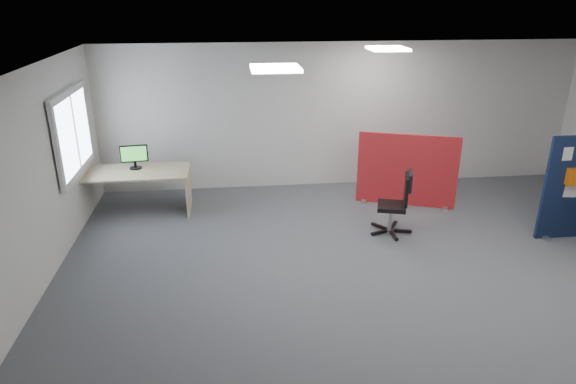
{
  "coord_description": "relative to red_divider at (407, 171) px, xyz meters",
  "views": [
    {
      "loc": [
        -2.05,
        -5.82,
        3.57
      ],
      "look_at": [
        -1.33,
        0.61,
        1.0
      ],
      "focal_mm": 32.0,
      "sensor_mm": 36.0,
      "label": 1
    }
  ],
  "objects": [
    {
      "name": "wall_back",
      "position": [
        -0.93,
        1.2,
        0.72
      ],
      "size": [
        9.0,
        0.02,
        2.7
      ],
      "primitive_type": "cube",
      "color": "silver",
      "rests_on": "floor"
    },
    {
      "name": "window",
      "position": [
        -5.37,
        -0.3,
        0.92
      ],
      "size": [
        0.06,
        1.7,
        1.3
      ],
      "color": "white",
      "rests_on": "wall_left"
    },
    {
      "name": "wall_front",
      "position": [
        -0.93,
        -5.8,
        0.72
      ],
      "size": [
        9.0,
        0.02,
        2.7
      ],
      "primitive_type": "cube",
      "color": "silver",
      "rests_on": "floor"
    },
    {
      "name": "ceiling_lights",
      "position": [
        -0.6,
        -1.63,
        2.04
      ],
      "size": [
        4.1,
        4.1,
        0.04
      ],
      "color": "white",
      "rests_on": "ceiling"
    },
    {
      "name": "office_chair",
      "position": [
        -0.49,
        -1.09,
        -0.07
      ],
      "size": [
        0.66,
        0.64,
        0.99
      ],
      "rotation": [
        0.0,
        0.0,
        -0.28
      ],
      "color": "black",
      "rests_on": "floor"
    },
    {
      "name": "second_desk",
      "position": [
        -4.61,
        0.26,
        -0.07
      ],
      "size": [
        1.74,
        0.87,
        0.73
      ],
      "color": "#CDB583",
      "rests_on": "floor"
    },
    {
      "name": "red_divider",
      "position": [
        0.0,
        0.0,
        0.0
      ],
      "size": [
        1.62,
        0.63,
        1.28
      ],
      "rotation": [
        0.0,
        0.0,
        -0.35
      ],
      "color": "#AF162C",
      "rests_on": "floor"
    },
    {
      "name": "ceiling",
      "position": [
        -0.93,
        -2.3,
        2.07
      ],
      "size": [
        9.0,
        7.0,
        0.02
      ],
      "primitive_type": "cube",
      "color": "white",
      "rests_on": "wall_back"
    },
    {
      "name": "floor",
      "position": [
        -0.93,
        -2.3,
        -0.63
      ],
      "size": [
        9.0,
        9.0,
        0.0
      ],
      "primitive_type": "plane",
      "color": "#56585E",
      "rests_on": "ground"
    },
    {
      "name": "wall_left",
      "position": [
        -5.43,
        -2.3,
        0.72
      ],
      "size": [
        0.02,
        7.0,
        2.7
      ],
      "primitive_type": "cube",
      "color": "silver",
      "rests_on": "floor"
    },
    {
      "name": "monitor_second",
      "position": [
        -4.64,
        0.36,
        0.33
      ],
      "size": [
        0.45,
        0.21,
        0.41
      ],
      "rotation": [
        0.0,
        0.0,
        0.12
      ],
      "color": "black",
      "rests_on": "second_desk"
    }
  ]
}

